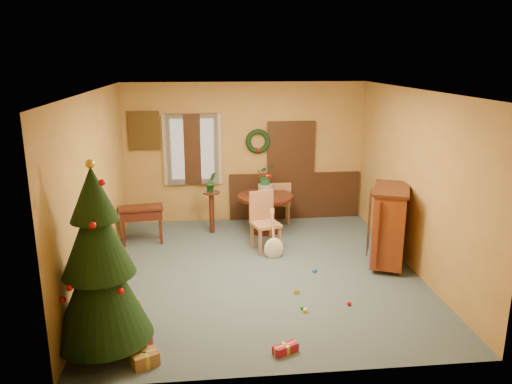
{
  "coord_description": "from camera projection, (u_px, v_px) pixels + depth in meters",
  "views": [
    {
      "loc": [
        -0.85,
        -7.46,
        3.39
      ],
      "look_at": [
        -0.03,
        0.4,
        1.24
      ],
      "focal_mm": 35.0,
      "sensor_mm": 36.0,
      "label": 1
    }
  ],
  "objects": [
    {
      "name": "gift_a",
      "position": [
        145.0,
        359.0,
        5.66
      ],
      "size": [
        0.36,
        0.32,
        0.16
      ],
      "color": "brown",
      "rests_on": "floor"
    },
    {
      "name": "dining_table",
      "position": [
        265.0,
        206.0,
        9.86
      ],
      "size": [
        1.1,
        1.1,
        0.76
      ],
      "color": "black",
      "rests_on": "floor"
    },
    {
      "name": "toy_d",
      "position": [
        349.0,
        304.0,
        7.01
      ],
      "size": [
        0.06,
        0.06,
        0.06
      ],
      "primitive_type": "sphere",
      "color": "#BD0C0D",
      "rests_on": "floor"
    },
    {
      "name": "gift_b",
      "position": [
        140.0,
        339.0,
        6.0
      ],
      "size": [
        0.29,
        0.29,
        0.22
      ],
      "color": "maroon",
      "rests_on": "floor"
    },
    {
      "name": "toy_c",
      "position": [
        305.0,
        311.0,
        6.83
      ],
      "size": [
        0.07,
        0.09,
        0.05
      ],
      "primitive_type": "cube",
      "rotation": [
        0.0,
        0.0,
        1.25
      ],
      "color": "gold",
      "rests_on": "floor"
    },
    {
      "name": "urn",
      "position": [
        266.0,
        190.0,
        9.77
      ],
      "size": [
        0.3,
        0.3,
        0.22
      ],
      "primitive_type": "cylinder",
      "color": "slate",
      "rests_on": "dining_table"
    },
    {
      "name": "gift_c",
      "position": [
        128.0,
        306.0,
        6.84
      ],
      "size": [
        0.35,
        0.33,
        0.16
      ],
      "color": "brown",
      "rests_on": "floor"
    },
    {
      "name": "christmas_tree",
      "position": [
        99.0,
        265.0,
        5.64
      ],
      "size": [
        1.13,
        1.13,
        2.33
      ],
      "color": "#382111",
      "rests_on": "floor"
    },
    {
      "name": "chair_near",
      "position": [
        264.0,
        219.0,
        8.95
      ],
      "size": [
        0.57,
        0.57,
        1.07
      ],
      "color": "olive",
      "rests_on": "floor"
    },
    {
      "name": "centerpiece_plant",
      "position": [
        266.0,
        174.0,
        9.69
      ],
      "size": [
        0.37,
        0.32,
        0.41
      ],
      "primitive_type": "imported",
      "color": "#1E4C23",
      "rests_on": "urn"
    },
    {
      "name": "guitar",
      "position": [
        274.0,
        236.0,
        8.6
      ],
      "size": [
        0.43,
        0.58,
        0.79
      ],
      "primitive_type": null,
      "rotation": [
        -0.49,
        0.0,
        -0.18
      ],
      "color": "beige",
      "rests_on": "floor"
    },
    {
      "name": "sideboard",
      "position": [
        389.0,
        224.0,
        8.22
      ],
      "size": [
        0.92,
        1.18,
        1.34
      ],
      "color": "#541709",
      "rests_on": "floor"
    },
    {
      "name": "toy_a",
      "position": [
        315.0,
        271.0,
        8.1
      ],
      "size": [
        0.09,
        0.09,
        0.05
      ],
      "primitive_type": "cube",
      "rotation": [
        0.0,
        0.0,
        0.77
      ],
      "color": "#275EAC",
      "rests_on": "floor"
    },
    {
      "name": "plant_stand",
      "position": [
        212.0,
        207.0,
        9.81
      ],
      "size": [
        0.33,
        0.33,
        0.84
      ],
      "color": "black",
      "rests_on": "floor"
    },
    {
      "name": "toy_e",
      "position": [
        297.0,
        292.0,
        7.37
      ],
      "size": [
        0.08,
        0.05,
        0.05
      ],
      "primitive_type": "cube",
      "rotation": [
        0.0,
        0.0,
        0.05
      ],
      "color": "gold",
      "rests_on": "floor"
    },
    {
      "name": "stand_plant",
      "position": [
        211.0,
        182.0,
        9.67
      ],
      "size": [
        0.27,
        0.25,
        0.4
      ],
      "primitive_type": "imported",
      "rotation": [
        0.0,
        0.0,
        0.38
      ],
      "color": "#19471E",
      "rests_on": "plant_stand"
    },
    {
      "name": "toy_b",
      "position": [
        302.0,
        307.0,
        6.91
      ],
      "size": [
        0.06,
        0.06,
        0.06
      ],
      "primitive_type": "sphere",
      "color": "#268E34",
      "rests_on": "floor"
    },
    {
      "name": "writing_desk",
      "position": [
        141.0,
        216.0,
        9.25
      ],
      "size": [
        0.85,
        0.5,
        0.71
      ],
      "color": "black",
      "rests_on": "floor"
    },
    {
      "name": "chair_far",
      "position": [
        281.0,
        201.0,
        10.37
      ],
      "size": [
        0.39,
        0.39,
        0.9
      ],
      "color": "olive",
      "rests_on": "floor"
    },
    {
      "name": "gift_d",
      "position": [
        285.0,
        349.0,
        5.89
      ],
      "size": [
        0.33,
        0.24,
        0.11
      ],
      "color": "maroon",
      "rests_on": "floor"
    },
    {
      "name": "room_envelope",
      "position": [
        256.0,
        169.0,
        10.46
      ],
      "size": [
        5.5,
        5.5,
        5.5
      ],
      "color": "#3D4E58",
      "rests_on": "ground"
    }
  ]
}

